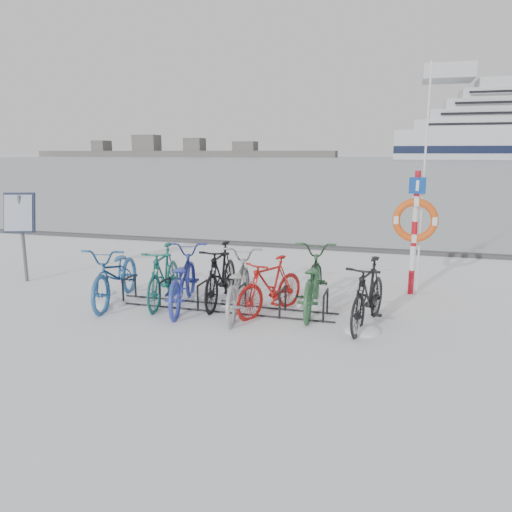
% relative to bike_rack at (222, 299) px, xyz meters
% --- Properties ---
extents(ground, '(900.00, 900.00, 0.00)m').
position_rel_bike_rack_xyz_m(ground, '(0.00, 0.00, -0.18)').
color(ground, white).
rests_on(ground, ground).
extents(ice_sheet, '(400.00, 298.00, 0.02)m').
position_rel_bike_rack_xyz_m(ice_sheet, '(0.00, 155.00, -0.17)').
color(ice_sheet, '#A3AEB8').
rests_on(ice_sheet, ground).
extents(quay_edge, '(400.00, 0.25, 0.10)m').
position_rel_bike_rack_xyz_m(quay_edge, '(0.00, 5.90, -0.13)').
color(quay_edge, '#3F3F42').
rests_on(quay_edge, ground).
extents(bike_rack, '(4.00, 0.48, 0.46)m').
position_rel_bike_rack_xyz_m(bike_rack, '(0.00, 0.00, 0.00)').
color(bike_rack, black).
rests_on(bike_rack, ground).
extents(info_board, '(0.66, 0.41, 1.87)m').
position_rel_bike_rack_xyz_m(info_board, '(-4.63, 0.65, 1.17)').
color(info_board, '#595B5E').
rests_on(info_board, ground).
extents(lifebuoy_station, '(0.82, 0.23, 4.27)m').
position_rel_bike_rack_xyz_m(lifebuoy_station, '(3.18, 1.84, 1.25)').
color(lifebuoy_station, '#B70E1B').
rests_on(lifebuoy_station, ground).
extents(shoreline, '(180.00, 12.00, 9.50)m').
position_rel_bike_rack_xyz_m(shoreline, '(-122.02, 260.00, 2.61)').
color(shoreline, '#494949').
rests_on(shoreline, ground).
extents(bike_0, '(1.13, 2.22, 1.11)m').
position_rel_bike_rack_xyz_m(bike_0, '(-1.98, -0.11, 0.37)').
color(bike_0, '#245796').
rests_on(bike_0, ground).
extents(bike_1, '(0.79, 1.87, 1.09)m').
position_rel_bike_rack_xyz_m(bike_1, '(-1.13, 0.05, 0.36)').
color(bike_1, '#185E56').
rests_on(bike_1, ground).
extents(bike_2, '(1.17, 2.19, 1.09)m').
position_rel_bike_rack_xyz_m(bike_2, '(-0.71, -0.06, 0.36)').
color(bike_2, '#2C38A5').
rests_on(bike_2, ground).
extents(bike_3, '(0.64, 1.90, 1.13)m').
position_rel_bike_rack_xyz_m(bike_3, '(-0.13, 0.33, 0.38)').
color(bike_3, black).
rests_on(bike_3, ground).
extents(bike_4, '(0.99, 2.11, 1.06)m').
position_rel_bike_rack_xyz_m(bike_4, '(0.33, -0.11, 0.35)').
color(bike_4, '#989A9F').
rests_on(bike_4, ground).
extents(bike_5, '(1.15, 1.68, 0.99)m').
position_rel_bike_rack_xyz_m(bike_5, '(0.85, 0.05, 0.31)').
color(bike_5, red).
rests_on(bike_5, ground).
extents(bike_6, '(0.88, 2.17, 1.12)m').
position_rel_bike_rack_xyz_m(bike_6, '(1.50, 0.42, 0.38)').
color(bike_6, '#2A5834').
rests_on(bike_6, ground).
extents(bike_7, '(0.86, 1.88, 1.09)m').
position_rel_bike_rack_xyz_m(bike_7, '(2.48, -0.15, 0.36)').
color(bike_7, black).
rests_on(bike_7, ground).
extents(snow_drifts, '(5.36, 1.68, 0.21)m').
position_rel_bike_rack_xyz_m(snow_drifts, '(0.06, 0.05, -0.18)').
color(snow_drifts, white).
rests_on(snow_drifts, ground).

